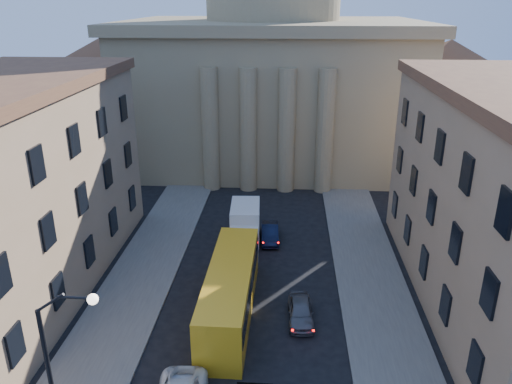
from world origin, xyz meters
TOP-DOWN VIEW (x-y plane):
  - sidewalk_left at (-8.50, 18.00)m, footprint 5.00×60.00m
  - sidewalk_right at (8.50, 18.00)m, footprint 5.00×60.00m
  - church at (0.00, 55.47)m, footprint 68.02×28.76m
  - building_left at (-17.00, 22.00)m, footprint 11.60×26.60m
  - street_lamp at (-6.97, 8.00)m, footprint 2.62×0.44m
  - car_right_far at (3.26, 19.23)m, footprint 1.74×4.03m
  - car_right_distant at (0.82, 30.54)m, footprint 1.69×4.17m
  - city_bus at (-1.32, 19.62)m, footprint 2.91×12.10m
  - box_truck at (-1.23, 29.57)m, footprint 2.64×6.08m

SIDE VIEW (x-z plane):
  - sidewalk_left at x=-8.50m, z-range 0.00..0.15m
  - sidewalk_right at x=8.50m, z-range 0.00..0.15m
  - car_right_distant at x=0.82m, z-range 0.00..1.35m
  - car_right_far at x=3.26m, z-range 0.00..1.35m
  - box_truck at x=-1.23m, z-range -0.09..3.19m
  - city_bus at x=-1.32m, z-range 0.13..3.53m
  - street_lamp at x=-6.97m, z-range 0.87..9.70m
  - building_left at x=-17.00m, z-range 0.07..14.77m
  - church at x=0.00m, z-range -6.42..30.18m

